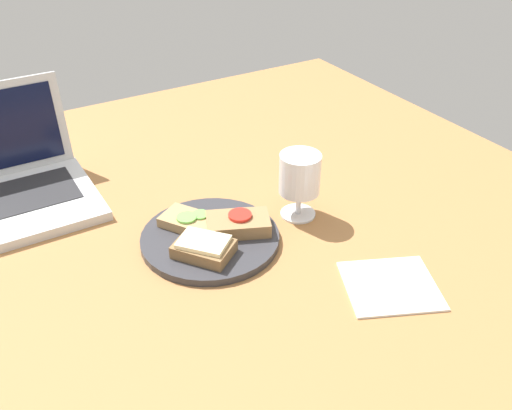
% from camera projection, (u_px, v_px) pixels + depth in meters
% --- Properties ---
extents(wooden_table, '(1.40, 1.40, 0.03)m').
position_uv_depth(wooden_table, '(231.00, 241.00, 1.03)').
color(wooden_table, '#9E6B3D').
rests_on(wooden_table, ground).
extents(plate, '(0.24, 0.24, 0.01)m').
position_uv_depth(plate, '(211.00, 239.00, 1.00)').
color(plate, '#333338').
rests_on(plate, wooden_table).
extents(sandwich_with_cucumber, '(0.10, 0.12, 0.02)m').
position_uv_depth(sandwich_with_cucumber, '(189.00, 221.00, 1.02)').
color(sandwich_with_cucumber, '#A88456').
rests_on(sandwich_with_cucumber, plate).
extents(sandwich_with_cheese, '(0.11, 0.12, 0.03)m').
position_uv_depth(sandwich_with_cheese, '(204.00, 247.00, 0.95)').
color(sandwich_with_cheese, brown).
rests_on(sandwich_with_cheese, plate).
extents(sandwich_with_tomato, '(0.13, 0.10, 0.03)m').
position_uv_depth(sandwich_with_tomato, '(238.00, 224.00, 1.00)').
color(sandwich_with_tomato, '#937047').
rests_on(sandwich_with_tomato, plate).
extents(wine_glass, '(0.08, 0.08, 0.13)m').
position_uv_depth(wine_glass, '(300.00, 176.00, 1.03)').
color(wine_glass, white).
rests_on(wine_glass, wooden_table).
extents(napkin, '(0.18, 0.18, 0.00)m').
position_uv_depth(napkin, '(390.00, 286.00, 0.90)').
color(napkin, white).
rests_on(napkin, wooden_table).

